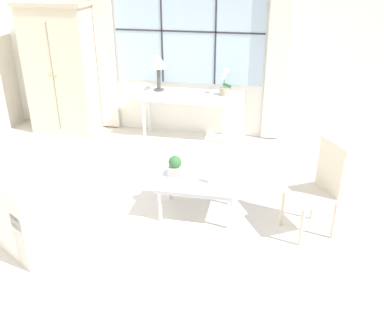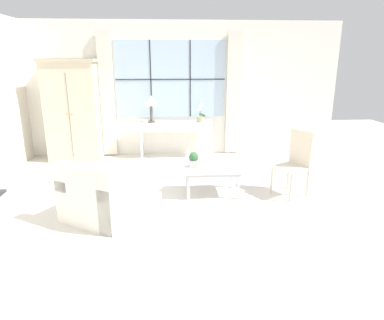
# 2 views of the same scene
# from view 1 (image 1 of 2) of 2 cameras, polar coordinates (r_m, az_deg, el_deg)

# --- Properties ---
(ground_plane) EXTENTS (14.00, 14.00, 0.00)m
(ground_plane) POSITION_cam_1_polar(r_m,az_deg,el_deg) (4.59, -7.94, -10.01)
(ground_plane) COLOR silver
(wall_back_windowed) EXTENTS (7.20, 0.14, 2.80)m
(wall_back_windowed) POSITION_cam_1_polar(r_m,az_deg,el_deg) (6.78, -0.42, 14.96)
(wall_back_windowed) COLOR white
(wall_back_windowed) RESTS_ON ground_plane
(armoire) EXTENTS (1.10, 0.58, 2.04)m
(armoire) POSITION_cam_1_polar(r_m,az_deg,el_deg) (7.21, -17.08, 11.48)
(armoire) COLOR beige
(armoire) RESTS_ON ground_plane
(console_table) EXTENTS (1.54, 0.42, 0.76)m
(console_table) POSITION_cam_1_polar(r_m,az_deg,el_deg) (6.66, -0.09, 8.31)
(console_table) COLOR silver
(console_table) RESTS_ON ground_plane
(table_lamp) EXTENTS (0.28, 0.28, 0.56)m
(table_lamp) POSITION_cam_1_polar(r_m,az_deg,el_deg) (6.64, -4.54, 12.79)
(table_lamp) COLOR #4C4742
(table_lamp) RESTS_ON console_table
(potted_orchid) EXTENTS (0.18, 0.14, 0.41)m
(potted_orchid) POSITION_cam_1_polar(r_m,az_deg,el_deg) (6.47, 4.33, 10.00)
(potted_orchid) COLOR tan
(potted_orchid) RESTS_ON console_table
(armchair_upholstered) EXTENTS (1.19, 1.17, 0.81)m
(armchair_upholstered) POSITION_cam_1_polar(r_m,az_deg,el_deg) (4.67, -19.79, -6.70)
(armchair_upholstered) COLOR silver
(armchair_upholstered) RESTS_ON ground_plane
(side_chair_wooden) EXTENTS (0.60, 0.60, 1.00)m
(side_chair_wooden) POSITION_cam_1_polar(r_m,az_deg,el_deg) (4.55, 16.71, -3.05)
(side_chair_wooden) COLOR beige
(side_chair_wooden) RESTS_ON ground_plane
(coffee_table) EXTENTS (0.85, 0.58, 0.43)m
(coffee_table) POSITION_cam_1_polar(r_m,az_deg,el_deg) (4.73, 0.77, -3.14)
(coffee_table) COLOR silver
(coffee_table) RESTS_ON ground_plane
(potted_plant_small) EXTENTS (0.15, 0.15, 0.23)m
(potted_plant_small) POSITION_cam_1_polar(r_m,az_deg,el_deg) (4.76, -2.27, -0.74)
(potted_plant_small) COLOR #BCB7AD
(potted_plant_small) RESTS_ON coffee_table
(pillar_candle) EXTENTS (0.09, 0.09, 0.15)m
(pillar_candle) POSITION_cam_1_polar(r_m,az_deg,el_deg) (4.62, 2.54, -2.34)
(pillar_candle) COLOR silver
(pillar_candle) RESTS_ON coffee_table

